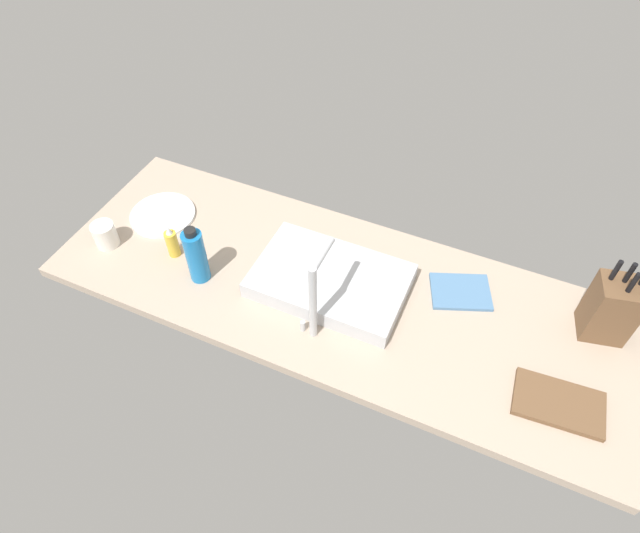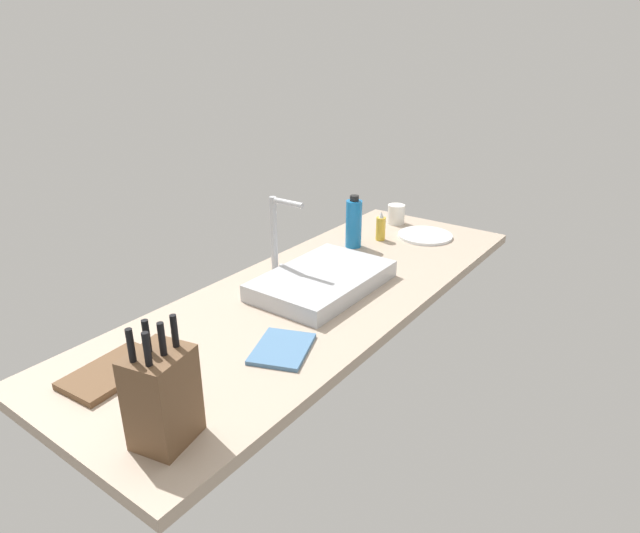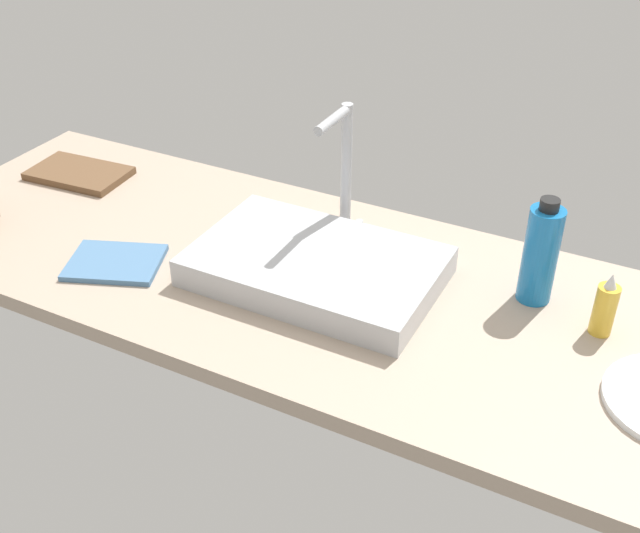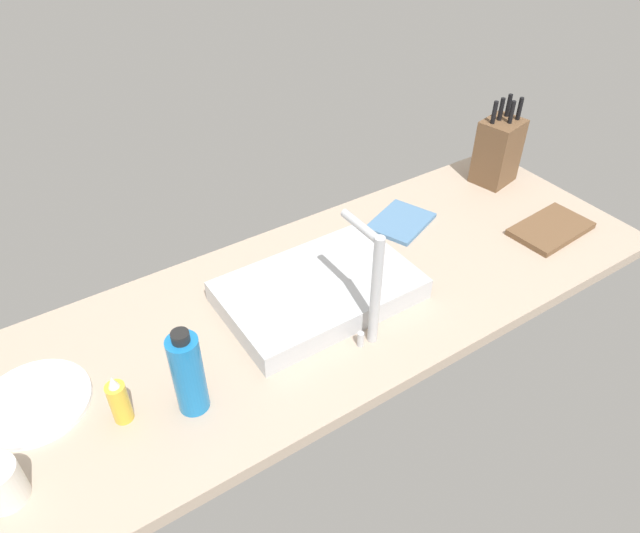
{
  "view_description": "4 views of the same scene",
  "coord_description": "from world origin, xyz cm",
  "px_view_note": "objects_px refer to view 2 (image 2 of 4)",
  "views": [
    {
      "loc": [
        -41.02,
        103.95,
        141.8
      ],
      "look_at": [
        5.11,
        1.34,
        13.3
      ],
      "focal_mm": 30.67,
      "sensor_mm": 36.0,
      "label": 1
    },
    {
      "loc": [
        -134.26,
        -98.43,
        82.62
      ],
      "look_at": [
        3.33,
        1.97,
        10.73
      ],
      "focal_mm": 30.09,
      "sensor_mm": 36.0,
      "label": 2
    },
    {
      "loc": [
        62.28,
        -114.37,
        91.96
      ],
      "look_at": [
        4.86,
        -3.57,
        9.37
      ],
      "focal_mm": 43.37,
      "sensor_mm": 36.0,
      "label": 3
    },
    {
      "loc": [
        63.73,
        94.21,
        105.59
      ],
      "look_at": [
        0.7,
        -1.58,
        12.54
      ],
      "focal_mm": 32.98,
      "sensor_mm": 36.0,
      "label": 4
    }
  ],
  "objects_px": {
    "soap_bottle": "(381,228)",
    "water_bottle": "(354,223)",
    "dish_towel": "(282,349)",
    "coffee_mug": "(396,214)",
    "knife_block": "(162,396)",
    "cutting_board": "(113,372)",
    "faucet": "(277,232)",
    "sink_basin": "(322,280)",
    "dinner_plate": "(425,236)"
  },
  "relations": [
    {
      "from": "sink_basin",
      "to": "coffee_mug",
      "type": "relative_size",
      "value": 5.47
    },
    {
      "from": "cutting_board",
      "to": "dinner_plate",
      "type": "bearing_deg",
      "value": -7.26
    },
    {
      "from": "dinner_plate",
      "to": "coffee_mug",
      "type": "bearing_deg",
      "value": 64.94
    },
    {
      "from": "faucet",
      "to": "sink_basin",
      "type": "bearing_deg",
      "value": -81.61
    },
    {
      "from": "water_bottle",
      "to": "soap_bottle",
      "type": "bearing_deg",
      "value": -20.31
    },
    {
      "from": "sink_basin",
      "to": "dinner_plate",
      "type": "relative_size",
      "value": 2.07
    },
    {
      "from": "dinner_plate",
      "to": "dish_towel",
      "type": "height_order",
      "value": "same"
    },
    {
      "from": "coffee_mug",
      "to": "dinner_plate",
      "type": "bearing_deg",
      "value": -115.06
    },
    {
      "from": "knife_block",
      "to": "soap_bottle",
      "type": "relative_size",
      "value": 2.23
    },
    {
      "from": "water_bottle",
      "to": "dish_towel",
      "type": "xyz_separation_m",
      "value": [
        -0.8,
        -0.28,
        -0.1
      ]
    },
    {
      "from": "faucet",
      "to": "water_bottle",
      "type": "relative_size",
      "value": 1.38
    },
    {
      "from": "sink_basin",
      "to": "water_bottle",
      "type": "bearing_deg",
      "value": 18.46
    },
    {
      "from": "soap_bottle",
      "to": "water_bottle",
      "type": "height_order",
      "value": "water_bottle"
    },
    {
      "from": "dish_towel",
      "to": "coffee_mug",
      "type": "relative_size",
      "value": 2.11
    },
    {
      "from": "cutting_board",
      "to": "dinner_plate",
      "type": "height_order",
      "value": "cutting_board"
    },
    {
      "from": "faucet",
      "to": "knife_block",
      "type": "distance_m",
      "value": 0.87
    },
    {
      "from": "sink_basin",
      "to": "dish_towel",
      "type": "relative_size",
      "value": 2.59
    },
    {
      "from": "cutting_board",
      "to": "dish_towel",
      "type": "xyz_separation_m",
      "value": [
        0.35,
        -0.28,
        -0.0
      ]
    },
    {
      "from": "coffee_mug",
      "to": "knife_block",
      "type": "bearing_deg",
      "value": -168.7
    },
    {
      "from": "knife_block",
      "to": "coffee_mug",
      "type": "xyz_separation_m",
      "value": [
        1.6,
        0.32,
        -0.07
      ]
    },
    {
      "from": "soap_bottle",
      "to": "coffee_mug",
      "type": "bearing_deg",
      "value": 13.08
    },
    {
      "from": "faucet",
      "to": "dinner_plate",
      "type": "height_order",
      "value": "faucet"
    },
    {
      "from": "knife_block",
      "to": "faucet",
      "type": "bearing_deg",
      "value": 11.94
    },
    {
      "from": "cutting_board",
      "to": "water_bottle",
      "type": "height_order",
      "value": "water_bottle"
    },
    {
      "from": "dish_towel",
      "to": "coffee_mug",
      "type": "height_order",
      "value": "coffee_mug"
    },
    {
      "from": "cutting_board",
      "to": "knife_block",
      "type": "bearing_deg",
      "value": -103.56
    },
    {
      "from": "cutting_board",
      "to": "soap_bottle",
      "type": "bearing_deg",
      "value": -1.91
    },
    {
      "from": "knife_block",
      "to": "soap_bottle",
      "type": "height_order",
      "value": "knife_block"
    },
    {
      "from": "knife_block",
      "to": "dish_towel",
      "type": "height_order",
      "value": "knife_block"
    },
    {
      "from": "dinner_plate",
      "to": "water_bottle",
      "type": "bearing_deg",
      "value": 146.25
    },
    {
      "from": "coffee_mug",
      "to": "cutting_board",
      "type": "bearing_deg",
      "value": -179.52
    },
    {
      "from": "water_bottle",
      "to": "coffee_mug",
      "type": "bearing_deg",
      "value": 0.79
    },
    {
      "from": "dinner_plate",
      "to": "dish_towel",
      "type": "relative_size",
      "value": 1.25
    },
    {
      "from": "dinner_plate",
      "to": "dish_towel",
      "type": "distance_m",
      "value": 1.09
    },
    {
      "from": "knife_block",
      "to": "dish_towel",
      "type": "relative_size",
      "value": 1.51
    },
    {
      "from": "soap_bottle",
      "to": "water_bottle",
      "type": "distance_m",
      "value": 0.15
    },
    {
      "from": "dish_towel",
      "to": "cutting_board",
      "type": "bearing_deg",
      "value": 141.36
    },
    {
      "from": "cutting_board",
      "to": "faucet",
      "type": "bearing_deg",
      "value": 3.82
    },
    {
      "from": "dish_towel",
      "to": "coffee_mug",
      "type": "xyz_separation_m",
      "value": [
        1.18,
        0.29,
        0.04
      ]
    },
    {
      "from": "sink_basin",
      "to": "soap_bottle",
      "type": "relative_size",
      "value": 3.81
    },
    {
      "from": "coffee_mug",
      "to": "water_bottle",
      "type": "bearing_deg",
      "value": -179.21
    },
    {
      "from": "knife_block",
      "to": "dinner_plate",
      "type": "bearing_deg",
      "value": -7.54
    },
    {
      "from": "sink_basin",
      "to": "faucet",
      "type": "relative_size",
      "value": 1.62
    },
    {
      "from": "soap_bottle",
      "to": "dish_towel",
      "type": "height_order",
      "value": "soap_bottle"
    },
    {
      "from": "cutting_board",
      "to": "coffee_mug",
      "type": "xyz_separation_m",
      "value": [
        1.52,
        0.01,
        0.04
      ]
    },
    {
      "from": "soap_bottle",
      "to": "dish_towel",
      "type": "relative_size",
      "value": 0.68
    },
    {
      "from": "dish_towel",
      "to": "coffee_mug",
      "type": "bearing_deg",
      "value": 13.8
    },
    {
      "from": "faucet",
      "to": "cutting_board",
      "type": "bearing_deg",
      "value": -176.18
    },
    {
      "from": "cutting_board",
      "to": "soap_bottle",
      "type": "xyz_separation_m",
      "value": [
        1.28,
        -0.04,
        0.05
      ]
    },
    {
      "from": "sink_basin",
      "to": "faucet",
      "type": "bearing_deg",
      "value": 98.39
    }
  ]
}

